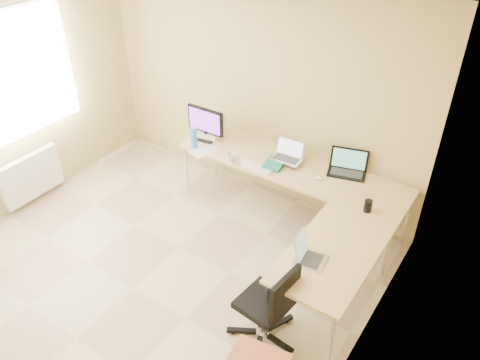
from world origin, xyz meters
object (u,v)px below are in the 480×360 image
Objects in this scene: water_bottle at (194,138)px; desk_return at (329,281)px; keyboard at (255,167)px; mug at (231,157)px; laptop_center at (287,151)px; monitor at (206,124)px; desk_main at (289,192)px; desk_fan at (219,121)px; laptop_black at (348,164)px; laptop_return at (311,252)px; office_chair at (264,297)px.

desk_return is at bearing -18.49° from water_bottle.
mug reaches higher than keyboard.
water_bottle is at bearing -166.32° from laptop_center.
monitor is 1.19× the size of keyboard.
desk_main is 0.52m from laptop_center.
monitor reaches higher than desk_fan.
desk_fan is (-1.70, 0.00, 0.01)m from laptop_black.
office_chair reaches higher than laptop_return.
mug is 0.73m from desk_fan.
laptop_return reaches higher than mug.
desk_main is 10.07× the size of water_bottle.
desk_main is 1.25m from desk_fan.
desk_main is 6.49× the size of keyboard.
water_bottle is at bearing -165.20° from desk_main.
laptop_center is 1.80m from office_chair.
monitor is at bearing -178.34° from laptop_center.
laptop_center is at bearing 30.93° from mug.
water_bottle is (-1.05, -0.31, -0.02)m from laptop_center.
laptop_return is (0.93, -1.22, -0.05)m from laptop_center.
laptop_center is 1.28× the size of water_bottle.
laptop_center is 2.98× the size of mug.
laptop_black is at bearing 4.21° from laptop_return.
mug is at bearing -168.89° from keyboard.
office_chair is at bearing -68.00° from desk_main.
office_chair is (1.77, -1.79, -0.37)m from desk_fan.
water_bottle is at bearing 180.00° from mug.
desk_fan is at bearing 153.92° from keyboard.
laptop_black reaches higher than desk_main.
laptop_return is 0.55m from office_chair.
office_chair is at bearing -68.98° from laptop_center.
laptop_center and water_bottle have the same top height.
water_bottle is at bearing -90.44° from monitor.
water_bottle is at bearing 161.51° from desk_return.
laptop_center is 0.62m from mug.
laptop_center reaches higher than desk_main.
desk_main is 1.55m from laptop_return.
desk_fan reaches higher than office_chair.
monitor is at bearing 170.11° from keyboard.
office_chair is (0.71, -1.61, -0.38)m from laptop_center.
desk_return is 1.53m from keyboard.
laptop_black is at bearing 19.34° from desk_main.
desk_return is at bearing -26.75° from keyboard.
mug is at bearing 0.00° from water_bottle.
laptop_center is (-0.07, 0.02, 0.52)m from desk_main.
monitor reaches higher than keyboard.
keyboard is at bearing 2.78° from water_bottle.
keyboard is at bearing -140.31° from desk_main.
laptop_center reaches higher than laptop_return.
laptop_center reaches higher than mug.
laptop_return is at bearing -94.27° from laptop_black.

